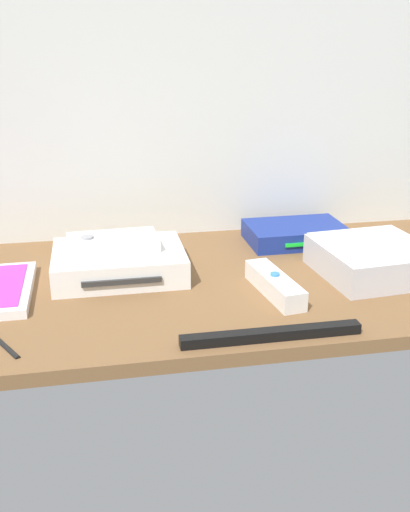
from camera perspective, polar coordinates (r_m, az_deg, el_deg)
ground_plane at (r=96.45cm, az=-0.00°, el=-2.78°), size 100.00×48.00×2.00cm
back_wall at (r=112.92cm, az=-2.45°, el=17.90°), size 110.00×1.20×64.00cm
game_console at (r=97.90cm, az=-8.22°, el=-0.62°), size 21.04×16.55×4.40cm
mini_computer at (r=100.95cm, az=15.79°, el=-0.28°), size 18.42×18.42×5.30cm
network_router at (r=113.82cm, az=8.62°, el=2.15°), size 18.11×12.52×3.40cm
remote_wand at (r=90.85cm, az=6.66°, el=-2.73°), size 5.55×15.15×3.40cm
remote_classic_pad at (r=97.63cm, az=-8.83°, el=1.30°), size 14.79×8.73×2.40cm
sensor_bar at (r=78.10cm, az=6.37°, el=-7.47°), size 24.00×1.80×1.40cm
stylus_pen at (r=80.69cm, az=-18.76°, el=-7.84°), size 5.06×8.17×0.70cm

